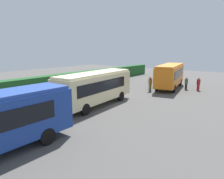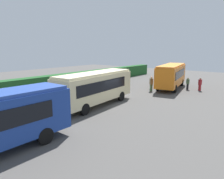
% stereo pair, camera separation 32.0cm
% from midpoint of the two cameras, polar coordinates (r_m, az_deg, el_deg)
% --- Properties ---
extents(ground_plane, '(76.53, 76.53, 0.00)m').
position_cam_midpoint_polar(ground_plane, '(21.16, -0.99, -3.93)').
color(ground_plane, '#514F4C').
extents(bus_cream, '(9.70, 3.18, 3.27)m').
position_cam_midpoint_polar(bus_cream, '(20.21, -4.04, 0.79)').
color(bus_cream, beige).
rests_on(bus_cream, ground_plane).
extents(bus_orange, '(9.10, 4.13, 3.33)m').
position_cam_midpoint_polar(bus_orange, '(30.21, 16.29, 3.87)').
color(bus_orange, orange).
rests_on(bus_orange, ground_plane).
extents(person_left, '(0.48, 0.40, 1.93)m').
position_cam_midpoint_polar(person_left, '(27.64, 11.08, 1.65)').
color(person_left, '#4C6B47').
rests_on(person_left, ground_plane).
extents(person_center, '(0.50, 0.39, 1.73)m').
position_cam_midpoint_polar(person_center, '(29.97, 11.04, 2.13)').
color(person_center, silver).
rests_on(person_center, ground_plane).
extents(person_right, '(0.30, 0.41, 1.67)m').
position_cam_midpoint_polar(person_right, '(30.08, 20.42, 1.61)').
color(person_right, black).
rests_on(person_right, ground_plane).
extents(person_far, '(0.47, 0.41, 1.73)m').
position_cam_midpoint_polar(person_far, '(29.89, 23.35, 1.41)').
color(person_far, maroon).
rests_on(person_far, ground_plane).
extents(hedge_row, '(50.27, 1.54, 2.05)m').
position_cam_midpoint_polar(hedge_row, '(28.37, -17.03, 1.58)').
color(hedge_row, '#205425').
rests_on(hedge_row, ground_plane).
extents(traffic_cone, '(0.36, 0.36, 0.60)m').
position_cam_midpoint_polar(traffic_cone, '(28.39, 4.61, 0.56)').
color(traffic_cone, orange).
rests_on(traffic_cone, ground_plane).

